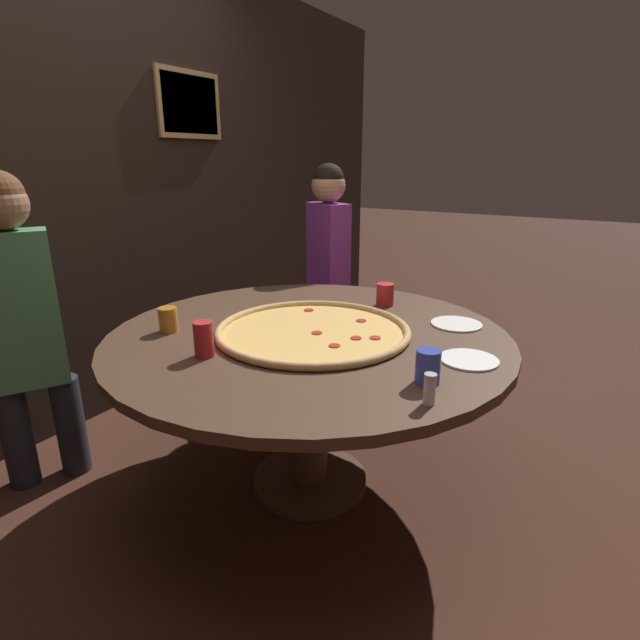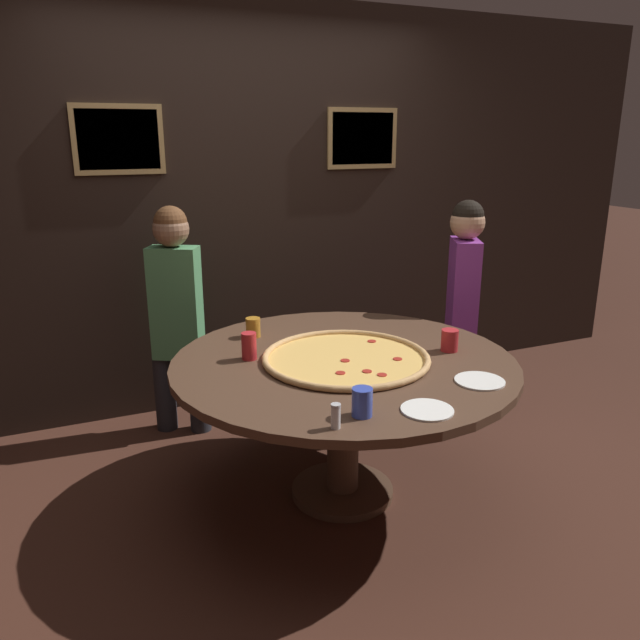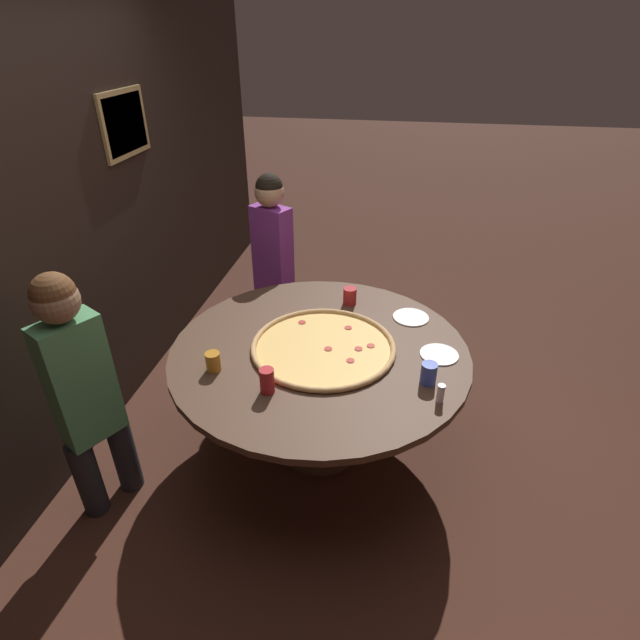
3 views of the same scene
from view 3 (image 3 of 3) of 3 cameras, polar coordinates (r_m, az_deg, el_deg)
The scene contains 13 objects.
ground_plane at distance 3.26m, azimuth -0.06°, elevation -14.03°, with size 24.00×24.00×0.00m, color #422319.
back_wall at distance 3.09m, azimuth -27.59°, elevation 8.49°, with size 6.40×0.08×2.60m.
dining_table at distance 2.86m, azimuth -0.06°, elevation -5.24°, with size 1.66×1.66×0.74m.
giant_pizza at distance 2.78m, azimuth 0.40°, elevation -3.01°, with size 0.81×0.81×0.03m.
drink_cup_far_left at distance 2.65m, azimuth -12.11°, elevation -4.68°, with size 0.08×0.08×0.10m, color #BC7A23.
drink_cup_near_left at distance 2.56m, azimuth 12.31°, elevation -5.99°, with size 0.08×0.08×0.11m, color #384CB7.
drink_cup_centre_back at distance 3.20m, azimuth 3.43°, elevation 2.75°, with size 0.08×0.08×0.11m, color #B22328.
drink_cup_front_edge at distance 2.46m, azimuth -6.07°, elevation -6.91°, with size 0.07×0.07×0.13m, color #B22328.
white_plate_beside_cup at distance 3.11m, azimuth 10.34°, elevation 0.31°, with size 0.22×0.22×0.01m, color white.
white_plate_right_side at distance 2.81m, azimuth 13.47°, elevation -3.85°, with size 0.21×0.21×0.01m, color white.
condiment_shaker at distance 2.46m, azimuth 13.63°, elevation -8.15°, with size 0.04×0.04×0.10m.
diner_far_left at distance 2.70m, azimuth -25.57°, elevation -6.80°, with size 0.36×0.28×1.39m.
diner_side_right at distance 3.80m, azimuth -5.43°, elevation 7.47°, with size 0.27×0.37×1.40m.
Camera 3 is at (-2.27, -0.40, 2.31)m, focal length 28.00 mm.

